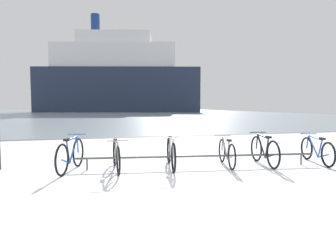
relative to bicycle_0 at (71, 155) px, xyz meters
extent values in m
cube|color=white|center=(2.36, -4.08, -0.42)|extent=(80.00, 22.00, 0.08)
cube|color=gray|center=(2.36, 61.92, -0.42)|extent=(80.00, 110.00, 0.08)
cube|color=#47474C|center=(2.36, 6.92, -0.40)|extent=(80.00, 0.50, 0.05)
cylinder|color=#4C5156|center=(3.08, -0.36, -0.10)|extent=(6.04, 0.86, 0.05)
cylinder|color=#4C5156|center=(0.37, 0.01, -0.24)|extent=(0.04, 0.04, 0.28)
cylinder|color=#4C5156|center=(5.80, -0.73, -0.24)|extent=(0.04, 0.04, 0.28)
torus|color=black|center=(0.14, 0.48, -0.02)|extent=(0.25, 0.70, 0.72)
torus|color=black|center=(-0.15, -0.49, -0.02)|extent=(0.25, 0.70, 0.72)
cylinder|color=#3359B2|center=(0.05, 0.17, 0.11)|extent=(0.19, 0.52, 0.61)
cylinder|color=#3359B2|center=(-0.04, -0.15, 0.08)|extent=(0.09, 0.19, 0.54)
cylinder|color=#3359B2|center=(0.03, 0.09, 0.38)|extent=(0.22, 0.64, 0.09)
cylinder|color=#3359B2|center=(-0.08, -0.28, -0.10)|extent=(0.16, 0.43, 0.20)
cylinder|color=#3359B2|center=(0.13, 0.44, 0.19)|extent=(0.07, 0.12, 0.43)
cube|color=black|center=(-0.07, -0.22, 0.39)|extent=(0.13, 0.21, 0.05)
cylinder|color=#3359B2|center=(0.12, 0.41, 0.45)|extent=(0.45, 0.16, 0.02)
torus|color=black|center=(1.05, -0.72, -0.05)|extent=(0.05, 0.66, 0.66)
torus|color=black|center=(1.04, 0.29, -0.05)|extent=(0.05, 0.66, 0.66)
cylinder|color=gray|center=(1.05, -0.39, 0.07)|extent=(0.04, 0.53, 0.56)
cylinder|color=gray|center=(1.04, -0.06, 0.04)|extent=(0.04, 0.19, 0.50)
cylinder|color=gray|center=(1.05, -0.32, 0.31)|extent=(0.04, 0.66, 0.08)
cylinder|color=gray|center=(1.04, 0.08, -0.13)|extent=(0.04, 0.44, 0.18)
cylinder|color=gray|center=(1.05, -0.68, 0.14)|extent=(0.04, 0.11, 0.39)
cube|color=black|center=(1.04, 0.01, 0.33)|extent=(0.08, 0.20, 0.05)
cylinder|color=gray|center=(1.05, -0.65, 0.38)|extent=(0.46, 0.03, 0.02)
torus|color=black|center=(2.31, -0.75, -0.03)|extent=(0.16, 0.70, 0.70)
torus|color=black|center=(2.48, 0.31, -0.03)|extent=(0.16, 0.70, 0.70)
cylinder|color=silver|center=(2.37, -0.40, 0.09)|extent=(0.12, 0.56, 0.58)
cylinder|color=silver|center=(2.42, -0.06, 0.07)|extent=(0.07, 0.20, 0.52)
cylinder|color=silver|center=(2.38, -0.32, 0.35)|extent=(0.14, 0.70, 0.08)
cylinder|color=silver|center=(2.44, 0.09, -0.11)|extent=(0.11, 0.47, 0.19)
cylinder|color=silver|center=(2.32, -0.71, 0.17)|extent=(0.05, 0.12, 0.41)
cube|color=black|center=(2.43, 0.02, 0.36)|extent=(0.11, 0.21, 0.05)
cylinder|color=silver|center=(2.33, -0.67, 0.42)|extent=(0.46, 0.09, 0.02)
torus|color=black|center=(3.93, 0.12, -0.06)|extent=(0.16, 0.63, 0.64)
torus|color=black|center=(3.74, -0.84, -0.06)|extent=(0.16, 0.63, 0.64)
cylinder|color=gray|center=(3.87, -0.19, 0.05)|extent=(0.13, 0.51, 0.54)
cylinder|color=gray|center=(3.81, -0.50, 0.03)|extent=(0.07, 0.18, 0.48)
cylinder|color=gray|center=(3.86, -0.26, 0.29)|extent=(0.16, 0.63, 0.08)
cylinder|color=gray|center=(3.78, -0.63, -0.13)|extent=(0.12, 0.43, 0.18)
cylinder|color=gray|center=(3.93, 0.09, 0.12)|extent=(0.06, 0.11, 0.38)
cube|color=black|center=(3.80, -0.57, 0.31)|extent=(0.12, 0.21, 0.05)
cylinder|color=gray|center=(3.92, 0.05, 0.36)|extent=(0.46, 0.11, 0.02)
torus|color=black|center=(4.91, 0.00, -0.03)|extent=(0.15, 0.70, 0.71)
torus|color=black|center=(4.76, -1.00, -0.03)|extent=(0.15, 0.70, 0.71)
cylinder|color=#1E2328|center=(4.86, -0.33, 0.10)|extent=(0.11, 0.53, 0.59)
cylinder|color=#1E2328|center=(4.82, -0.65, 0.07)|extent=(0.06, 0.19, 0.53)
cylinder|color=#1E2328|center=(4.85, -0.40, 0.36)|extent=(0.13, 0.66, 0.09)
cylinder|color=#1E2328|center=(4.80, -0.79, -0.11)|extent=(0.10, 0.44, 0.19)
cylinder|color=#1E2328|center=(4.91, -0.04, 0.18)|extent=(0.05, 0.12, 0.42)
cube|color=black|center=(4.80, -0.73, 0.37)|extent=(0.11, 0.21, 0.05)
cylinder|color=#1E2328|center=(4.90, -0.08, 0.43)|extent=(0.46, 0.09, 0.02)
torus|color=black|center=(6.45, -0.14, -0.06)|extent=(0.20, 0.64, 0.65)
torus|color=black|center=(6.19, -1.20, -0.06)|extent=(0.20, 0.64, 0.65)
cylinder|color=#3359B2|center=(6.36, -0.49, 0.06)|extent=(0.17, 0.56, 0.55)
cylinder|color=#3359B2|center=(6.28, -0.83, 0.03)|extent=(0.08, 0.20, 0.49)
cylinder|color=#3359B2|center=(6.35, -0.57, 0.29)|extent=(0.20, 0.70, 0.08)
cylinder|color=#3359B2|center=(6.24, -0.98, -0.13)|extent=(0.15, 0.47, 0.18)
cylinder|color=#3359B2|center=(6.44, -0.18, 0.13)|extent=(0.06, 0.12, 0.38)
cube|color=black|center=(6.26, -0.91, 0.31)|extent=(0.13, 0.21, 0.05)
cylinder|color=#3359B2|center=(6.43, -0.22, 0.37)|extent=(0.45, 0.13, 0.02)
cube|color=#232D47|center=(6.92, 66.73, 4.92)|extent=(41.06, 20.91, 10.61)
cube|color=white|center=(5.96, 66.96, 13.15)|extent=(31.08, 16.84, 5.84)
cube|color=white|center=(5.96, 66.96, 17.55)|extent=(19.18, 12.30, 2.97)
cylinder|color=navy|center=(1.18, 68.13, 21.42)|extent=(2.14, 2.14, 4.77)
camera|label=1|loc=(0.56, -7.08, 1.16)|focal=30.75mm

